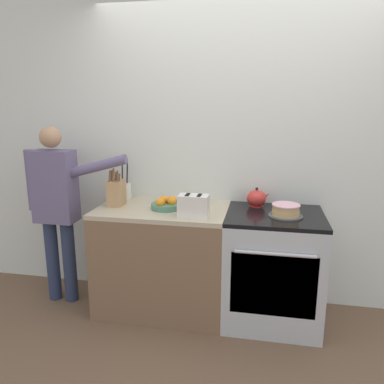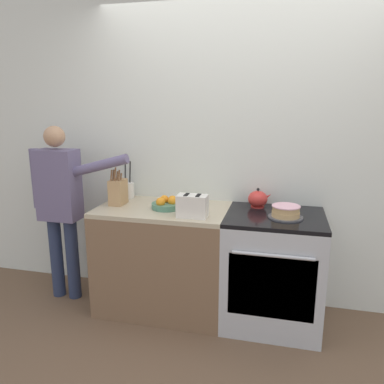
# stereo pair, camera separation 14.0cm
# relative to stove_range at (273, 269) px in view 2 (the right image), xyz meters

# --- Properties ---
(ground_plane) EXTENTS (16.00, 16.00, 0.00)m
(ground_plane) POSITION_rel_stove_range_xyz_m (-0.26, -0.32, -0.44)
(ground_plane) COLOR brown
(wall_back) EXTENTS (8.00, 0.04, 2.60)m
(wall_back) POSITION_rel_stove_range_xyz_m (-0.26, 0.35, 0.86)
(wall_back) COLOR silver
(wall_back) RESTS_ON ground_plane
(counter_cabinet) EXTENTS (1.05, 0.65, 0.88)m
(counter_cabinet) POSITION_rel_stove_range_xyz_m (-0.89, 0.00, -0.00)
(counter_cabinet) COLOR brown
(counter_cabinet) RESTS_ON ground_plane
(stove_range) EXTENTS (0.74, 0.68, 0.88)m
(stove_range) POSITION_rel_stove_range_xyz_m (0.00, 0.00, 0.00)
(stove_range) COLOR #B7BABF
(stove_range) RESTS_ON ground_plane
(layer_cake) EXTENTS (0.25, 0.25, 0.09)m
(layer_cake) POSITION_rel_stove_range_xyz_m (0.07, -0.05, 0.48)
(layer_cake) COLOR #4C4C51
(layer_cake) RESTS_ON stove_range
(tea_kettle) EXTENTS (0.19, 0.16, 0.16)m
(tea_kettle) POSITION_rel_stove_range_xyz_m (-0.15, 0.20, 0.51)
(tea_kettle) COLOR red
(tea_kettle) RESTS_ON stove_range
(knife_block) EXTENTS (0.11, 0.16, 0.30)m
(knife_block) POSITION_rel_stove_range_xyz_m (-1.28, 0.01, 0.55)
(knife_block) COLOR tan
(knife_block) RESTS_ON counter_cabinet
(utensil_crock) EXTENTS (0.10, 0.10, 0.33)m
(utensil_crock) POSITION_rel_stove_range_xyz_m (-1.29, 0.24, 0.51)
(utensil_crock) COLOR silver
(utensil_crock) RESTS_ON counter_cabinet
(fruit_bowl) EXTENTS (0.24, 0.24, 0.11)m
(fruit_bowl) POSITION_rel_stove_range_xyz_m (-0.85, -0.02, 0.48)
(fruit_bowl) COLOR #4C7F66
(fruit_bowl) RESTS_ON counter_cabinet
(toaster) EXTENTS (0.24, 0.13, 0.17)m
(toaster) POSITION_rel_stove_range_xyz_m (-0.60, -0.19, 0.52)
(toaster) COLOR silver
(toaster) RESTS_ON counter_cabinet
(person_baker) EXTENTS (0.90, 0.20, 1.52)m
(person_baker) POSITION_rel_stove_range_xyz_m (-1.80, -0.03, 0.46)
(person_baker) COLOR #283351
(person_baker) RESTS_ON ground_plane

